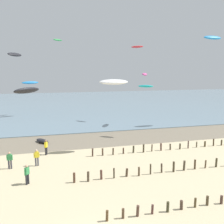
% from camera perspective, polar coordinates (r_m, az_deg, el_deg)
% --- Properties ---
extents(wet_sand_strip, '(120.00, 7.79, 0.01)m').
position_cam_1_polar(wet_sand_strip, '(35.41, -9.36, -6.40)').
color(wet_sand_strip, '#7A6D59').
rests_on(wet_sand_strip, ground).
extents(sea, '(160.00, 70.00, 0.10)m').
position_cam_1_polar(sea, '(73.54, -12.26, 1.75)').
color(sea, slate).
rests_on(sea, ground).
extents(groyne_mid, '(15.39, 0.37, 1.00)m').
position_cam_1_polar(groyne_mid, '(24.77, 9.22, -12.35)').
color(groyne_mid, '#4A3224').
rests_on(groyne_mid, ground).
extents(groyne_far, '(19.22, 0.37, 0.97)m').
position_cam_1_polar(groyne_far, '(32.14, 12.91, -7.40)').
color(groyne_far, '#443127').
rests_on(groyne_far, ground).
extents(person_nearest_camera, '(0.57, 0.25, 1.71)m').
position_cam_1_polar(person_nearest_camera, '(27.23, -16.28, -9.52)').
color(person_nearest_camera, '#4C4C56').
rests_on(person_nearest_camera, ground).
extents(person_mid_beach, '(0.57, 0.25, 1.71)m').
position_cam_1_polar(person_mid_beach, '(27.31, -21.64, -9.76)').
color(person_mid_beach, '#383842').
rests_on(person_mid_beach, ground).
extents(person_left_flank, '(0.38, 0.50, 1.71)m').
position_cam_1_polar(person_left_flank, '(30.33, -14.35, -7.48)').
color(person_left_flank, '#232328').
rests_on(person_left_flank, ground).
extents(person_right_flank, '(0.40, 0.46, 1.71)m').
position_cam_1_polar(person_right_flank, '(23.36, -18.23, -12.84)').
color(person_right_flank, '#232328').
rests_on(person_right_flank, ground).
extents(grounded_kite, '(2.09, 2.57, 0.50)m').
position_cam_1_polar(grounded_kite, '(35.45, -15.12, -6.18)').
color(grounded_kite, black).
rests_on(grounded_kite, ground).
extents(kite_aloft_1, '(3.36, 1.26, 0.84)m').
position_cam_1_polar(kite_aloft_1, '(29.64, 0.40, 6.65)').
color(kite_aloft_1, white).
extents(kite_aloft_3, '(3.49, 1.48, 0.95)m').
position_cam_1_polar(kite_aloft_3, '(47.06, 21.30, 15.04)').
color(kite_aloft_3, '#2384D1').
extents(kite_aloft_6, '(3.05, 2.96, 0.91)m').
position_cam_1_polar(kite_aloft_6, '(27.81, -18.31, 4.54)').
color(kite_aloft_6, black).
extents(kite_aloft_7, '(2.02, 2.84, 0.56)m').
position_cam_1_polar(kite_aloft_7, '(44.12, 7.20, 8.25)').
color(kite_aloft_7, '#E54C99').
extents(kite_aloft_8, '(3.49, 1.99, 0.58)m').
position_cam_1_polar(kite_aloft_8, '(54.63, -17.61, 6.19)').
color(kite_aloft_8, '#2384D1').
extents(kite_aloft_9, '(2.21, 1.80, 0.48)m').
position_cam_1_polar(kite_aloft_9, '(36.88, 7.44, 5.66)').
color(kite_aloft_9, '#19B2B7').
extents(kite_aloft_10, '(2.42, 2.93, 0.80)m').
position_cam_1_polar(kite_aloft_10, '(40.66, -20.68, 11.77)').
color(kite_aloft_10, black).
extents(kite_aloft_11, '(2.24, 2.31, 0.45)m').
position_cam_1_polar(kite_aloft_11, '(48.14, 5.57, 14.12)').
color(kite_aloft_11, red).
extents(kite_aloft_12, '(2.26, 2.01, 0.45)m').
position_cam_1_polar(kite_aloft_12, '(55.53, -11.89, 15.29)').
color(kite_aloft_12, green).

